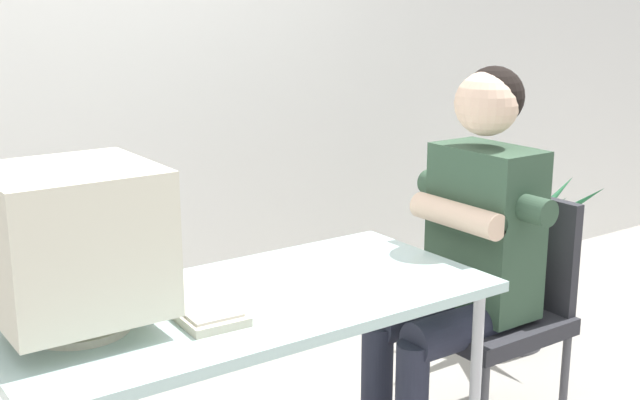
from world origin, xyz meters
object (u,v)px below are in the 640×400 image
at_px(crt_monitor, 75,242).
at_px(potted_plant, 514,271).
at_px(desk_mug, 145,275).
at_px(desk, 247,316).
at_px(keyboard, 193,303).
at_px(office_chair, 499,301).
at_px(person_seated, 465,245).

relative_size(crt_monitor, potted_plant, 0.49).
relative_size(potted_plant, desk_mug, 9.45).
bearing_deg(potted_plant, crt_monitor, -168.43).
height_order(desk, potted_plant, potted_plant).
distance_m(keyboard, office_chair, 1.23).
xyz_separation_m(keyboard, office_chair, (1.21, -0.02, -0.26)).
height_order(desk, office_chair, office_chair).
height_order(office_chair, potted_plant, office_chair).
bearing_deg(potted_plant, office_chair, -142.62).
bearing_deg(keyboard, potted_plant, 14.25).
height_order(office_chair, desk_mug, office_chair).
bearing_deg(desk_mug, keyboard, -79.42).
bearing_deg(office_chair, keyboard, 179.27).
bearing_deg(office_chair, potted_plant, 37.38).
relative_size(keyboard, office_chair, 0.46).
distance_m(desk, crt_monitor, 0.55).
distance_m(keyboard, person_seated, 1.02).
relative_size(desk, keyboard, 3.50).
bearing_deg(crt_monitor, potted_plant, 11.57).
distance_m(office_chair, desk_mug, 1.30).
bearing_deg(crt_monitor, desk, -5.22).
bearing_deg(desk_mug, person_seated, -12.62).
xyz_separation_m(crt_monitor, person_seated, (1.32, -0.04, -0.23)).
relative_size(person_seated, potted_plant, 1.55).
xyz_separation_m(keyboard, desk_mug, (-0.04, 0.22, 0.03)).
distance_m(desk, office_chair, 1.06).
height_order(desk, person_seated, person_seated).
bearing_deg(crt_monitor, keyboard, -5.60).
bearing_deg(keyboard, office_chair, -0.73).
distance_m(office_chair, person_seated, 0.31).
xyz_separation_m(crt_monitor, desk_mug, (0.26, 0.19, -0.20)).
distance_m(crt_monitor, potted_plant, 2.27).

